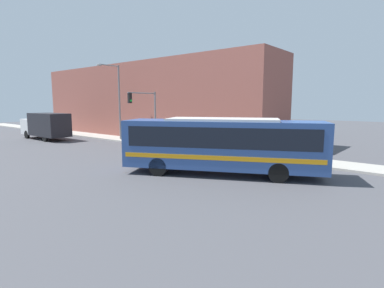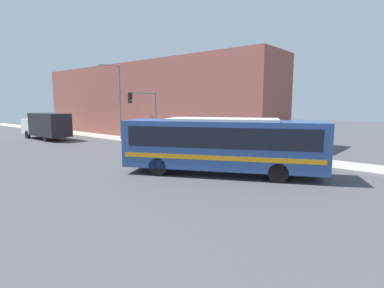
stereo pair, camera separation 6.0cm
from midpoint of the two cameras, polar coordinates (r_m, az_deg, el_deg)
ground_plane at (r=17.92m, az=5.73°, el=-5.15°), size 120.00×120.00×0.00m
sidewalk at (r=36.20m, az=-15.98°, el=1.27°), size 2.67×70.00×0.14m
building_facade at (r=37.08m, az=-8.85°, el=8.12°), size 6.00×33.95×8.52m
city_bus at (r=16.80m, az=5.85°, el=0.35°), size 7.15×10.97×3.17m
delivery_truck at (r=36.77m, az=-25.96°, el=3.26°), size 2.27×7.54×2.91m
fire_hydrant at (r=24.74m, az=2.77°, el=-0.35°), size 0.27×0.36×0.72m
traffic_light_pole at (r=27.86m, az=-8.65°, el=6.75°), size 3.28×0.35×4.90m
parking_meter at (r=27.49m, az=-4.60°, el=1.70°), size 0.14×0.14×1.41m
street_lamp at (r=32.72m, az=-14.02°, el=8.84°), size 2.67×0.28×7.76m
pedestrian_near_corner at (r=27.23m, az=-2.65°, el=1.46°), size 0.34×0.34×1.68m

